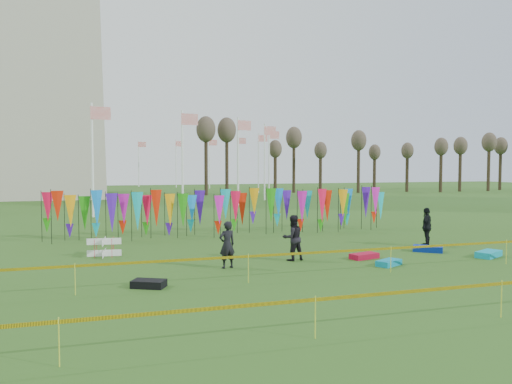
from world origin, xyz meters
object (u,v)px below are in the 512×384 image
object	(u,v)px
kite_bag_red	(364,256)
kite_bag_teal	(489,254)
person_mid	(293,238)
kite_bag_turquoise	(389,263)
person_left	(227,245)
person_right	(427,227)
kite_bag_black	(149,284)
kite_bag_blue	(428,249)
box_kite	(104,247)

from	to	relation	value
kite_bag_red	kite_bag_teal	world-z (taller)	kite_bag_teal
person_mid	kite_bag_turquoise	xyz separation A→B (m)	(2.96, -1.95, -0.77)
person_mid	kite_bag_turquoise	bearing A→B (deg)	138.56
person_left	person_right	bearing A→B (deg)	178.31
kite_bag_black	kite_bag_blue	bearing A→B (deg)	13.38
kite_bag_blue	kite_bag_teal	xyz separation A→B (m)	(1.54, -1.75, -0.00)
kite_bag_red	kite_bag_teal	bearing A→B (deg)	-13.12
box_kite	person_left	distance (m)	5.51
person_left	kite_bag_turquoise	bearing A→B (deg)	153.66
kite_bag_blue	kite_bag_red	size ratio (longest dim) A/B	1.03
person_mid	kite_bag_blue	world-z (taller)	person_mid
person_left	kite_bag_black	size ratio (longest dim) A/B	1.73
box_kite	kite_bag_black	world-z (taller)	box_kite
kite_bag_red	box_kite	bearing A→B (deg)	160.29
kite_bag_black	kite_bag_teal	distance (m)	13.34
kite_bag_red	kite_bag_teal	xyz separation A→B (m)	(4.89, -1.14, 0.01)
kite_bag_turquoise	kite_bag_black	distance (m)	8.62
person_left	kite_bag_red	xyz separation A→B (m)	(5.52, 0.16, -0.73)
kite_bag_red	kite_bag_black	world-z (taller)	kite_bag_black
kite_bag_black	person_right	bearing A→B (deg)	17.84
person_left	person_mid	distance (m)	2.81
person_right	box_kite	bearing A→B (deg)	-43.22
kite_bag_teal	kite_bag_turquoise	bearing A→B (deg)	-176.10
kite_bag_blue	kite_bag_red	xyz separation A→B (m)	(-3.35, -0.61, -0.02)
person_left	kite_bag_teal	size ratio (longest dim) A/B	1.34
box_kite	kite_bag_black	size ratio (longest dim) A/B	0.78
person_left	kite_bag_red	distance (m)	5.57
kite_bag_blue	kite_bag_teal	distance (m)	2.33
kite_bag_teal	person_mid	bearing A→B (deg)	168.04
kite_bag_turquoise	kite_bag_blue	world-z (taller)	kite_bag_blue
kite_bag_blue	kite_bag_teal	size ratio (longest dim) A/B	0.94
person_left	kite_bag_black	distance (m)	3.61
person_left	person_mid	bearing A→B (deg)	179.91
person_left	person_mid	world-z (taller)	person_mid
kite_bag_blue	kite_bag_black	size ratio (longest dim) A/B	1.22
person_left	person_right	world-z (taller)	person_right
box_kite	person_mid	size ratio (longest dim) A/B	0.43
person_left	kite_bag_black	world-z (taller)	person_left
person_right	kite_bag_red	bearing A→B (deg)	-12.68
person_mid	kite_bag_black	distance (m)	6.28
person_mid	person_right	distance (m)	7.13
box_kite	person_mid	bearing A→B (deg)	-23.41
box_kite	kite_bag_turquoise	world-z (taller)	box_kite
person_left	kite_bag_red	world-z (taller)	person_left
kite_bag_red	kite_bag_blue	bearing A→B (deg)	10.30
kite_bag_turquoise	kite_bag_red	size ratio (longest dim) A/B	0.89
kite_bag_red	person_mid	bearing A→B (deg)	170.09
kite_bag_black	box_kite	bearing A→B (deg)	102.31
person_mid	kite_bag_red	xyz separation A→B (m)	(2.79, -0.49, -0.76)
kite_bag_turquoise	kite_bag_blue	distance (m)	3.79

